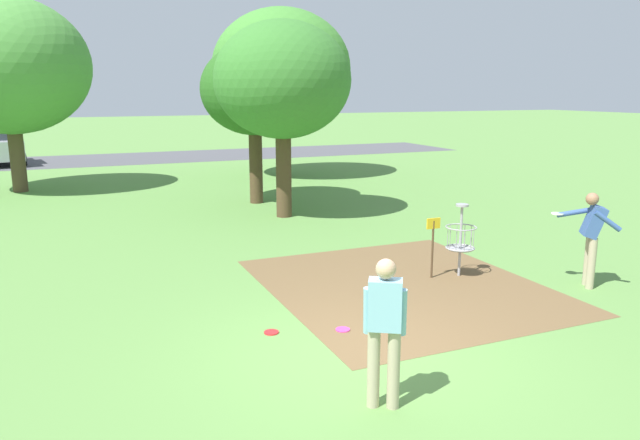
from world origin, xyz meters
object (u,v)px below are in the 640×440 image
object	(u,v)px
tree_near_left	(8,66)
tree_near_right	(281,69)
disc_golf_basket	(458,237)
tree_mid_right	(283,81)
player_throwing	(385,325)
frisbee_mid_grass	(380,281)
tree_mid_center	(254,90)
player_foreground_watching	(591,233)
frisbee_by_tee	(343,330)
frisbee_near_basket	(271,332)

from	to	relation	value
tree_near_left	tree_near_right	bearing A→B (deg)	0.13
disc_golf_basket	tree_mid_right	bearing A→B (deg)	99.79
player_throwing	tree_near_right	xyz separation A→B (m)	(5.21, 17.83, 3.34)
frisbee_mid_grass	tree_near_right	distance (m)	14.86
disc_golf_basket	tree_near_left	size ratio (longest dim) A/B	0.21
disc_golf_basket	tree_mid_center	size ratio (longest dim) A/B	0.29
player_foreground_watching	tree_mid_right	bearing A→B (deg)	110.15
player_foreground_watching	tree_mid_center	distance (m)	10.97
player_throwing	tree_near_left	distance (m)	18.66
disc_golf_basket	tree_near_left	bearing A→B (deg)	119.98
frisbee_by_tee	tree_near_right	xyz separation A→B (m)	(4.69, 15.69, 4.29)
frisbee_by_tee	tree_mid_center	size ratio (longest dim) A/B	0.04
player_throwing	tree_mid_center	world-z (taller)	tree_mid_center
tree_near_left	tree_mid_right	xyz separation A→B (m)	(7.03, -7.63, -0.55)
disc_golf_basket	tree_mid_right	world-z (taller)	tree_mid_right
frisbee_near_basket	frisbee_by_tee	xyz separation A→B (m)	(1.00, -0.32, 0.00)
frisbee_mid_grass	player_foreground_watching	bearing A→B (deg)	-27.24
frisbee_mid_grass	player_throwing	bearing A→B (deg)	-118.36
tree_near_right	tree_mid_right	size ratio (longest dim) A/B	1.26
player_foreground_watching	player_throwing	xyz separation A→B (m)	(-5.42, -2.24, -0.02)
tree_mid_center	player_foreground_watching	bearing A→B (deg)	-73.74
frisbee_mid_grass	tree_near_left	distance (m)	15.96
frisbee_near_basket	tree_near_right	bearing A→B (deg)	69.69
player_foreground_watching	tree_mid_center	size ratio (longest dim) A/B	0.35
disc_golf_basket	tree_mid_center	world-z (taller)	tree_mid_center
tree_near_left	tree_mid_center	xyz separation A→B (m)	(6.95, -5.30, -0.79)
frisbee_by_tee	tree_mid_center	xyz separation A→B (m)	(1.90, 10.36, 3.45)
tree_near_left	tree_near_right	size ratio (longest dim) A/B	0.98
tree_mid_center	frisbee_by_tee	bearing A→B (deg)	-100.42
player_foreground_watching	tree_near_right	xyz separation A→B (m)	(-0.21, 15.59, 3.32)
frisbee_by_tee	player_foreground_watching	bearing A→B (deg)	1.14
frisbee_mid_grass	tree_mid_center	distance (m)	9.24
frisbee_near_basket	tree_near_left	bearing A→B (deg)	104.76
disc_golf_basket	frisbee_mid_grass	distance (m)	1.70
player_foreground_watching	frisbee_near_basket	distance (m)	5.98
frisbee_near_basket	tree_mid_right	size ratio (longest dim) A/B	0.04
disc_golf_basket	frisbee_by_tee	size ratio (longest dim) A/B	6.53
player_foreground_watching	frisbee_mid_grass	distance (m)	3.83
disc_golf_basket	player_foreground_watching	world-z (taller)	player_foreground_watching
frisbee_by_tee	tree_mid_right	size ratio (longest dim) A/B	0.04
player_throwing	frisbee_mid_grass	distance (m)	4.57
frisbee_near_basket	frisbee_by_tee	bearing A→B (deg)	-17.65
disc_golf_basket	player_foreground_watching	distance (m)	2.31
player_foreground_watching	frisbee_mid_grass	bearing A→B (deg)	152.76
player_foreground_watching	tree_mid_right	world-z (taller)	tree_mid_right
disc_golf_basket	frisbee_near_basket	bearing A→B (deg)	-163.40
player_throwing	tree_mid_right	bearing A→B (deg)	76.17
player_throwing	tree_near_left	xyz separation A→B (m)	(-4.52, 17.81, 3.29)
tree_mid_center	tree_mid_right	bearing A→B (deg)	-87.99
player_foreground_watching	tree_near_right	bearing A→B (deg)	90.77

